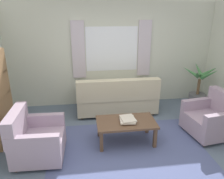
# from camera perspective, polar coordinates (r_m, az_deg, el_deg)

# --- Properties ---
(ground_plane) EXTENTS (6.24, 6.24, 0.00)m
(ground_plane) POSITION_cam_1_polar(r_m,az_deg,el_deg) (4.26, 3.97, -14.89)
(ground_plane) COLOR slate
(wall_back) EXTENTS (5.32, 0.12, 2.60)m
(wall_back) POSITION_cam_1_polar(r_m,az_deg,el_deg) (5.83, -0.14, 8.85)
(wall_back) COLOR beige
(wall_back) RESTS_ON ground_plane
(window_with_curtains) EXTENTS (1.98, 0.07, 1.40)m
(window_with_curtains) POSITION_cam_1_polar(r_m,az_deg,el_deg) (5.72, -0.03, 10.16)
(window_with_curtains) COLOR white
(area_rug) EXTENTS (2.79, 1.99, 0.01)m
(area_rug) POSITION_cam_1_polar(r_m,az_deg,el_deg) (4.26, 3.97, -14.82)
(area_rug) COLOR #4C5684
(area_rug) RESTS_ON ground_plane
(couch) EXTENTS (1.90, 0.82, 0.92)m
(couch) POSITION_cam_1_polar(r_m,az_deg,el_deg) (5.43, 1.25, -2.31)
(couch) COLOR #BCB293
(couch) RESTS_ON ground_plane
(armchair_left) EXTENTS (0.85, 0.86, 0.88)m
(armchair_left) POSITION_cam_1_polar(r_m,az_deg,el_deg) (4.08, -18.89, -11.88)
(armchair_left) COLOR #998499
(armchair_left) RESTS_ON ground_plane
(armchair_right) EXTENTS (0.93, 0.95, 0.88)m
(armchair_right) POSITION_cam_1_polar(r_m,az_deg,el_deg) (4.96, 23.95, -6.66)
(armchair_right) COLOR #998499
(armchair_right) RESTS_ON ground_plane
(coffee_table) EXTENTS (1.10, 0.64, 0.44)m
(coffee_table) POSITION_cam_1_polar(r_m,az_deg,el_deg) (4.28, 3.57, -8.68)
(coffee_table) COLOR brown
(coffee_table) RESTS_ON ground_plane
(book_stack_on_table) EXTENTS (0.31, 0.36, 0.07)m
(book_stack_on_table) POSITION_cam_1_polar(r_m,az_deg,el_deg) (4.23, 3.95, -7.57)
(book_stack_on_table) COLOR orange
(book_stack_on_table) RESTS_ON coffee_table
(potted_plant) EXTENTS (0.93, 1.12, 1.16)m
(potted_plant) POSITION_cam_1_polar(r_m,az_deg,el_deg) (6.21, 20.95, -0.48)
(potted_plant) COLOR #56565B
(potted_plant) RESTS_ON ground_plane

